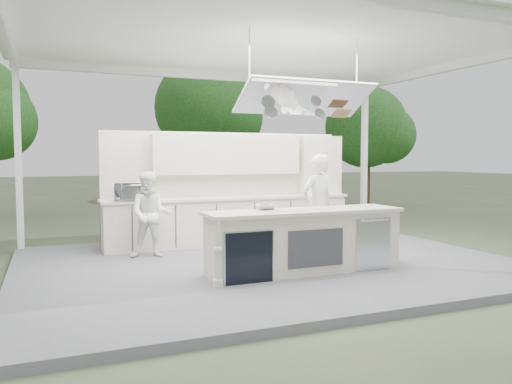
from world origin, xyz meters
name	(u,v)px	position (x,y,z in m)	size (l,w,h in m)	color
ground	(268,268)	(0.00, 0.00, 0.00)	(90.00, 90.00, 0.00)	#4C5238
stage_deck	(268,265)	(0.00, 0.00, 0.06)	(8.00, 6.00, 0.12)	#58595D
tent	(269,44)	(0.00, -0.01, 3.71)	(8.20, 6.20, 3.86)	white
demo_island	(303,241)	(0.18, -0.91, 0.60)	(3.10, 0.79, 0.95)	#EFE9CB
back_counter	(230,220)	(0.00, 1.90, 0.60)	(5.08, 0.72, 0.95)	#EFE9CB
back_wall_unit	(247,171)	(0.44, 2.11, 1.57)	(5.05, 0.48, 2.25)	#EFE9CB
tree_cluster	(149,116)	(-0.16, 9.77, 3.29)	(19.55, 9.40, 5.85)	#4B3725
head_chef	(318,206)	(0.89, -0.08, 1.02)	(0.65, 0.43, 1.80)	white
sous_chef	(151,215)	(-1.75, 1.10, 0.87)	(0.73, 0.57, 1.49)	white
toaster_oven	(130,192)	(-2.00, 1.74, 1.23)	(0.56, 0.38, 0.31)	silver
bowl_large	(266,207)	(-0.33, -0.65, 1.11)	(0.31, 0.31, 0.08)	silver
bowl_small	(269,207)	(-0.28, -0.65, 1.10)	(0.22, 0.22, 0.07)	silver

